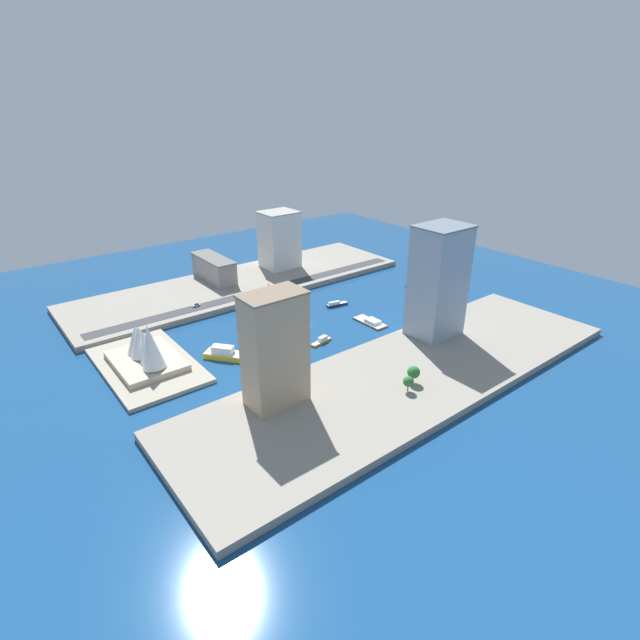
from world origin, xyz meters
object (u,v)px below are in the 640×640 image
Objects in this scene: van_white at (196,305)px; hatchback_blue at (258,292)px; hotel_broad_white at (279,240)px; carpark_squat_concrete at (214,268)px; opera_landmark at (144,348)px; tugboat_red at (413,286)px; yacht_sleek_gray at (444,296)px; apartment_midrise_tan at (275,350)px; sedan_silver at (281,286)px; ferry_green_doubledeck at (291,315)px; ferry_yellow_fast at (226,354)px; patrol_launch_navy at (337,304)px; tower_tall_glass at (438,282)px; barge_flat_brown at (371,322)px; water_taxi_orange at (322,341)px; traffic_light_waterfront at (269,287)px.

hatchback_blue is at bearing -95.24° from van_white.
hotel_broad_white is 8.59× the size of van_white.
hatchback_blue is (-37.81, 43.18, -20.42)m from hotel_broad_white.
opera_landmark is (-87.36, 81.85, -1.22)m from carpark_squat_concrete.
yacht_sleek_gray is at bearing -174.74° from tugboat_red.
tugboat_red is 170.61m from apartment_midrise_tan.
sedan_silver is at bearing -68.15° from opera_landmark.
van_white is at bearing 40.83° from ferry_green_doubledeck.
ferry_yellow_fast is at bearing 134.63° from hotel_broad_white.
patrol_launch_navy is (34.61, 65.36, -0.22)m from yacht_sleek_gray.
patrol_launch_navy is 3.15× the size of van_white.
tower_tall_glass is (-60.44, 51.34, 32.49)m from tugboat_red.
van_white is at bearing 42.76° from barge_flat_brown.
barge_flat_brown is 109.21m from van_white.
sedan_silver is at bearing -146.87° from carpark_squat_concrete.
ferry_yellow_fast is 1.36× the size of yacht_sleek_gray.
apartment_midrise_tan is at bearing 103.14° from yacht_sleek_gray.
carpark_squat_concrete is 10.15× the size of sedan_silver.
tower_tall_glass reaches higher than water_taxi_orange.
sedan_silver is at bearing 46.24° from yacht_sleek_gray.
tower_tall_glass is 117.67m from traffic_light_waterfront.
apartment_midrise_tan reaches higher than ferry_yellow_fast.
ferry_green_doubledeck is at bearing 153.45° from sedan_silver.
ferry_yellow_fast reaches higher than patrol_launch_navy.
tugboat_red is at bearing -40.34° from tower_tall_glass.
carpark_squat_concrete is at bearing 33.13° from sedan_silver.
apartment_midrise_tan is at bearing 124.53° from water_taxi_orange.
carpark_squat_concrete is at bearing 19.16° from traffic_light_waterfront.
yacht_sleek_gray is at bearing -154.53° from hotel_broad_white.
patrol_launch_navy is at bearing 9.55° from tower_tall_glass.
water_taxi_orange is at bearing 90.20° from yacht_sleek_gray.
ferry_green_doubledeck is 94.92m from hotel_broad_white.
apartment_midrise_tan is at bearing 152.15° from hatchback_blue.
ferry_yellow_fast is at bearing 108.84° from ferry_green_doubledeck.
tower_tall_glass is at bearing -116.22° from opera_landmark.
ferry_green_doubledeck is at bearing -38.66° from apartment_midrise_tan.
water_taxi_orange is 128.37m from hotel_broad_white.
hotel_broad_white is (98.44, -99.72, 22.53)m from ferry_yellow_fast.
hotel_broad_white is 0.70× the size of tower_tall_glass.
opera_landmark reaches higher than barge_flat_brown.
tower_tall_glass is 9.31× the size of traffic_light_waterfront.
hatchback_blue is at bearing 51.69° from yacht_sleek_gray.
patrol_launch_navy is at bearing 172.63° from hotel_broad_white.
carpark_squat_concrete is at bearing -17.77° from apartment_midrise_tan.
traffic_light_waterfront is at bearing -124.01° from hatchback_blue.
yacht_sleek_gray is 105.33m from water_taxi_orange.
opera_landmark is (-48.85, 49.43, 6.11)m from van_white.
sedan_silver is at bearing 56.79° from tugboat_red.
van_white is at bearing 36.87° from tower_tall_glass.
carpark_squat_concrete is 49.30m from traffic_light_waterfront.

